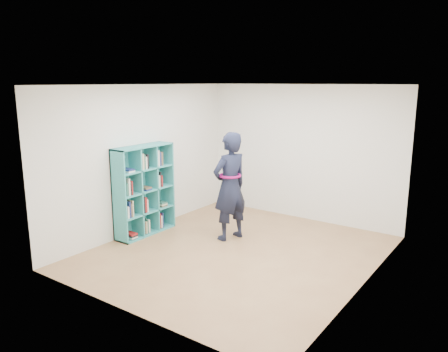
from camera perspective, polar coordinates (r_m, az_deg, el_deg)
The scene contains 9 objects.
floor at distance 7.01m, azimuth 1.63°, elevation -9.94°, with size 4.50×4.50×0.00m, color #906541.
ceiling at distance 6.49m, azimuth 1.77°, elevation 11.82°, with size 4.50×4.50×0.00m, color white.
wall_left at distance 7.90m, azimuth -10.47°, elevation 2.22°, with size 0.02×4.50×2.60m, color white.
wall_right at distance 5.80m, azimuth 18.38°, elevation -1.84°, with size 0.02×4.50×2.60m, color white.
wall_back at distance 8.57m, azimuth 10.09°, elevation 3.01°, with size 4.00×0.02×2.60m, color white.
wall_front at distance 4.97m, azimuth -12.88°, elevation -3.81°, with size 4.00×0.02×2.60m, color white.
bookshelf at distance 7.77m, azimuth -10.52°, elevation -1.97°, with size 0.34×1.18×1.58m.
person at distance 7.34m, azimuth 0.77°, elevation -1.36°, with size 0.61×0.77×1.84m.
smartphone at distance 7.46m, azimuth 0.56°, elevation -0.18°, with size 0.03×0.09×0.13m.
Camera 1 is at (3.60, -5.41, 2.65)m, focal length 35.00 mm.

